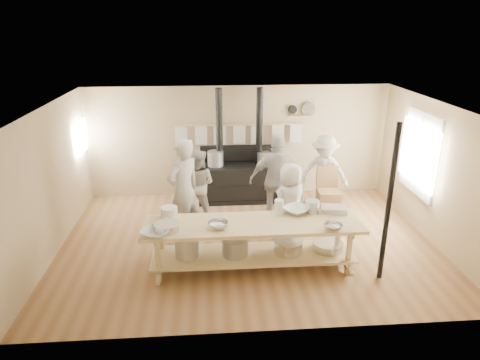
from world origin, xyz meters
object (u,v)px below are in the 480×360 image
at_px(stove, 239,178).
at_px(chair, 328,199).
at_px(prep_table, 253,241).
at_px(cook_center, 290,203).
at_px(cook_left, 198,184).
at_px(cook_right, 277,180).
at_px(cook_by_window, 324,172).
at_px(roasting_pan, 334,209).
at_px(cook_far_left, 184,191).

distance_m(stove, chair, 2.08).
bearing_deg(stove, prep_table, -90.04).
distance_m(stove, cook_center, 2.23).
bearing_deg(cook_left, prep_table, 134.18).
distance_m(cook_center, cook_right, 0.74).
xyz_separation_m(cook_right, cook_by_window, (1.15, 0.76, -0.13)).
relative_size(cook_left, cook_by_window, 0.90).
bearing_deg(cook_left, cook_right, -175.21).
height_order(cook_center, cook_right, cook_right).
relative_size(cook_right, roasting_pan, 4.50).
height_order(cook_right, cook_by_window, cook_right).
xyz_separation_m(stove, cook_far_left, (-1.18, -1.87, 0.48)).
relative_size(cook_right, chair, 1.94).
relative_size(stove, cook_right, 1.35).
height_order(cook_far_left, cook_center, cook_far_left).
height_order(cook_far_left, cook_by_window, cook_far_left).
relative_size(cook_left, cook_center, 0.97).
relative_size(cook_by_window, roasting_pan, 3.89).
distance_m(cook_left, cook_right, 1.67).
xyz_separation_m(chair, roasting_pan, (-0.44, -1.85, 0.60)).
xyz_separation_m(prep_table, roasting_pan, (1.45, 0.33, 0.38)).
height_order(prep_table, chair, chair).
bearing_deg(roasting_pan, stove, 118.32).
height_order(stove, cook_left, stove).
bearing_deg(cook_far_left, cook_center, 130.90).
xyz_separation_m(stove, roasting_pan, (1.45, -2.69, 0.38)).
height_order(prep_table, cook_center, cook_center).
relative_size(cook_left, roasting_pan, 3.50).
distance_m(cook_center, cook_by_window, 1.79).
distance_m(cook_left, chair, 2.86).
xyz_separation_m(cook_far_left, roasting_pan, (2.63, -0.81, -0.10)).
bearing_deg(cook_center, chair, -159.98).
distance_m(stove, cook_by_window, 1.95).
xyz_separation_m(cook_far_left, chair, (3.07, 1.03, -0.70)).
bearing_deg(cook_by_window, chair, -58.55).
relative_size(prep_table, chair, 3.62).
bearing_deg(roasting_pan, cook_right, 120.50).
relative_size(cook_center, cook_by_window, 0.92).
xyz_separation_m(cook_far_left, cook_by_window, (3.00, 1.27, -0.16)).
bearing_deg(stove, cook_left, -135.34).
bearing_deg(roasting_pan, cook_center, 136.40).
height_order(stove, cook_center, stove).
bearing_deg(cook_right, cook_by_window, -141.75).
bearing_deg(cook_by_window, cook_left, -158.11).
height_order(cook_by_window, chair, cook_by_window).
distance_m(stove, cook_left, 1.33).
bearing_deg(roasting_pan, chair, 76.51).
distance_m(cook_far_left, chair, 3.31).
bearing_deg(cook_right, roasting_pan, 125.42).
xyz_separation_m(prep_table, cook_far_left, (-1.18, 1.14, 0.48)).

